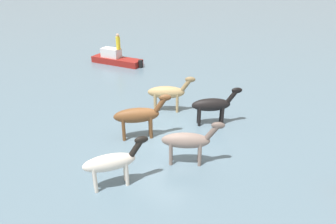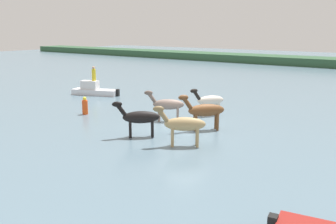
{
  "view_description": "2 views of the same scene",
  "coord_description": "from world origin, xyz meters",
  "views": [
    {
      "loc": [
        -6.88,
        9.25,
        6.94
      ],
      "look_at": [
        0.22,
        -0.4,
        1.1
      ],
      "focal_mm": 32.17,
      "sensor_mm": 36.0,
      "label": 1
    },
    {
      "loc": [
        10.67,
        -15.82,
        5.36
      ],
      "look_at": [
        -0.87,
        -0.08,
        0.87
      ],
      "focal_mm": 38.84,
      "sensor_mm": 36.0,
      "label": 2
    }
  ],
  "objects": [
    {
      "name": "ground_plane",
      "position": [
        0.0,
        0.0,
        0.0
      ],
      "size": [
        148.64,
        148.64,
        0.0
      ],
      "primitive_type": "plane",
      "color": "slate"
    },
    {
      "name": "person_spotter_bow",
      "position": [
        9.66,
        -6.87,
        1.72
      ],
      "size": [
        0.32,
        0.32,
        1.19
      ],
      "color": "yellow",
      "rests_on": "boat_dinghy_port"
    },
    {
      "name": "horse_pinto_flank",
      "position": [
        -1.74,
        0.99,
        1.01
      ],
      "size": [
        2.16,
        1.6,
        1.83
      ],
      "rotation": [
        0.0,
        0.0,
        3.72
      ],
      "color": "gray",
      "rests_on": "ground_plane"
    },
    {
      "name": "horse_rear_stallion",
      "position": [
        1.06,
        0.6,
        1.09
      ],
      "size": [
        2.03,
        2.12,
        1.98
      ],
      "rotation": [
        0.0,
        0.0,
        3.96
      ],
      "color": "brown",
      "rests_on": "ground_plane"
    },
    {
      "name": "horse_mid_herd",
      "position": [
        -0.4,
        3.64,
        0.98
      ],
      "size": [
        1.59,
        2.09,
        1.78
      ],
      "rotation": [
        0.0,
        0.0,
        4.11
      ],
      "color": "silver",
      "rests_on": "ground_plane"
    },
    {
      "name": "horse_gray_outer",
      "position": [
        1.65,
        -2.34,
        1.05
      ],
      "size": [
        2.23,
        1.72,
        1.91
      ],
      "rotation": [
        0.0,
        0.0,
        3.75
      ],
      "color": "tan",
      "rests_on": "ground_plane"
    },
    {
      "name": "horse_chestnut_trailing",
      "position": [
        -0.94,
        -2.42,
        1.02
      ],
      "size": [
        2.02,
        1.85,
        1.85
      ],
      "rotation": [
        0.0,
        0.0,
        3.86
      ],
      "color": "black",
      "rests_on": "ground_plane"
    },
    {
      "name": "boat_dinghy_port",
      "position": [
        9.98,
        -6.82,
        0.31
      ],
      "size": [
        4.4,
        1.81,
        1.32
      ],
      "rotation": [
        0.0,
        0.0,
        0.16
      ],
      "color": "maroon",
      "rests_on": "ground_plane"
    }
  ]
}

